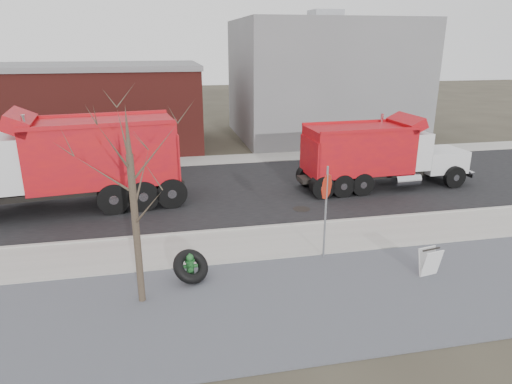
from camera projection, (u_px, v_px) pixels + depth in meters
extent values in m
plane|color=#383328|center=(244.00, 249.00, 15.14)|extent=(120.00, 120.00, 0.00)
cube|color=slate|center=(267.00, 305.00, 11.88)|extent=(60.00, 5.00, 0.03)
cube|color=#9E9B93|center=(242.00, 245.00, 15.36)|extent=(60.00, 2.50, 0.06)
cube|color=#9E9B93|center=(236.00, 230.00, 16.56)|extent=(60.00, 0.15, 0.11)
cube|color=black|center=(219.00, 191.00, 20.99)|extent=(60.00, 9.40, 0.02)
cube|color=#9E9B93|center=(206.00, 160.00, 26.29)|extent=(60.00, 2.00, 0.06)
cube|color=gray|center=(323.00, 79.00, 32.36)|extent=(12.00, 10.00, 8.00)
cube|color=maroon|center=(36.00, 110.00, 28.22)|extent=(20.00, 8.00, 5.00)
cube|color=gray|center=(29.00, 66.00, 27.39)|extent=(20.20, 8.20, 0.30)
cylinder|color=#382D23|center=(136.00, 232.00, 11.48)|extent=(0.18, 0.18, 4.00)
cone|color=#382D23|center=(127.00, 129.00, 10.66)|extent=(0.14, 0.14, 1.20)
cylinder|color=#27682F|center=(191.00, 278.00, 13.23)|extent=(0.42, 0.42, 0.06)
cylinder|color=#27682F|center=(190.00, 269.00, 13.14)|extent=(0.22, 0.22, 0.58)
cylinder|color=#27682F|center=(190.00, 261.00, 13.06)|extent=(0.29, 0.29, 0.05)
sphere|color=#27682F|center=(190.00, 258.00, 13.03)|extent=(0.23, 0.23, 0.23)
cylinder|color=#27682F|center=(189.00, 255.00, 13.00)|extent=(0.05, 0.05, 0.06)
cylinder|color=#27682F|center=(184.00, 267.00, 13.09)|extent=(0.12, 0.11, 0.11)
cylinder|color=#27682F|center=(196.00, 266.00, 13.15)|extent=(0.12, 0.11, 0.11)
cylinder|color=#27682F|center=(190.00, 269.00, 12.97)|extent=(0.15, 0.12, 0.14)
torus|color=black|center=(191.00, 266.00, 12.98)|extent=(1.37, 1.33, 0.95)
cylinder|color=gray|center=(325.00, 213.00, 14.11)|extent=(0.06, 0.06, 3.01)
cylinder|color=#B7200D|center=(327.00, 187.00, 13.84)|extent=(0.57, 0.62, 0.82)
cube|color=white|center=(432.00, 264.00, 13.18)|extent=(0.64, 0.32, 0.84)
cube|color=white|center=(427.00, 261.00, 13.34)|extent=(0.64, 0.32, 0.84)
cube|color=black|center=(431.00, 249.00, 13.13)|extent=(0.61, 0.15, 0.04)
cube|color=black|center=(380.00, 174.00, 21.42)|extent=(8.01, 1.13, 0.21)
cube|color=silver|center=(439.00, 160.00, 21.97)|extent=(2.12, 1.90, 1.03)
cube|color=silver|center=(459.00, 158.00, 22.22)|extent=(0.12, 1.64, 0.93)
cube|color=silver|center=(405.00, 148.00, 21.33)|extent=(1.58, 2.20, 1.68)
cube|color=black|center=(421.00, 138.00, 21.35)|extent=(0.12, 1.87, 0.75)
cube|color=red|center=(358.00, 149.00, 20.74)|extent=(4.75, 2.42, 2.05)
cylinder|color=silver|center=(380.00, 137.00, 21.82)|extent=(0.14, 0.14, 2.24)
cylinder|color=black|center=(429.00, 166.00, 23.14)|extent=(1.04, 0.32, 1.03)
cylinder|color=black|center=(455.00, 177.00, 21.28)|extent=(1.04, 0.32, 1.03)
cylinder|color=black|center=(326.00, 174.00, 21.74)|extent=(1.04, 0.32, 1.03)
cylinder|color=black|center=(342.00, 185.00, 20.09)|extent=(1.04, 0.32, 1.03)
cube|color=black|center=(68.00, 192.00, 18.54)|extent=(9.39, 2.15, 0.25)
cube|color=silver|center=(10.00, 161.00, 17.50)|extent=(2.14, 2.83, 2.06)
cube|color=red|center=(102.00, 152.00, 18.50)|extent=(6.01, 3.43, 2.51)
cylinder|color=silver|center=(29.00, 152.00, 16.62)|extent=(0.18, 0.18, 2.74)
cylinder|color=black|center=(143.00, 195.00, 18.46)|extent=(1.29, 0.50, 1.26)
cylinder|color=black|center=(138.00, 180.00, 20.43)|extent=(1.29, 0.50, 1.26)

